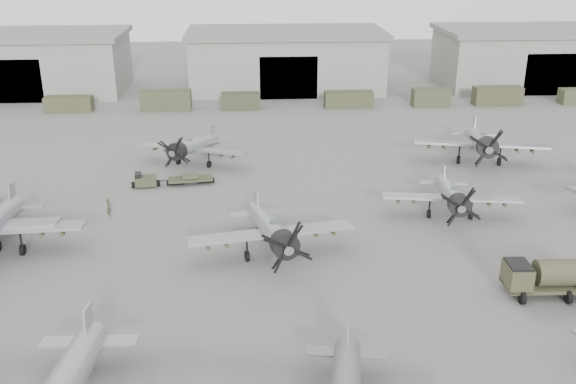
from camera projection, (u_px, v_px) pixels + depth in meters
name	position (u px, v px, depth m)	size (l,w,h in m)	color
ground	(344.00, 308.00, 39.92)	(220.00, 220.00, 0.00)	slate
hangar_left	(26.00, 62.00, 93.54)	(29.00, 14.80, 8.70)	gray
hangar_center	(286.00, 59.00, 95.72)	(29.00, 14.80, 8.70)	gray
hangar_right	(534.00, 57.00, 97.89)	(29.00, 14.80, 8.70)	gray
support_truck_1	(69.00, 104.00, 84.21)	(6.09, 2.20, 2.00)	#3F412A
support_truck_2	(166.00, 100.00, 84.82)	(6.58, 2.20, 2.60)	#3C422B
support_truck_3	(241.00, 101.00, 85.47)	(5.09, 2.20, 2.14)	#363B27
support_truck_4	(349.00, 99.00, 86.31)	(6.50, 2.20, 2.12)	#3E402A
support_truck_5	(431.00, 97.00, 86.90)	(5.00, 2.20, 2.38)	#3E432C
support_truck_6	(497.00, 96.00, 87.41)	(6.53, 2.20, 2.48)	#3E3E28
aircraft_mid_1	(272.00, 231.00, 45.24)	(12.13, 10.92, 4.82)	#9B9FA4
aircraft_mid_2	(452.00, 196.00, 51.75)	(11.27, 10.14, 4.47)	#9EA0A7
aircraft_far_0	(192.00, 147.00, 63.74)	(11.08, 10.00, 4.47)	#979B9F
aircraft_far_1	(481.00, 142.00, 64.00)	(13.35, 12.02, 5.30)	#96989E
fuel_tanker	(554.00, 275.00, 40.88)	(6.45, 2.75, 2.46)	#413F2A
tug_trailer	(163.00, 180.00, 59.23)	(7.21, 2.26, 1.43)	#393D28
ground_crew	(109.00, 207.00, 52.64)	(0.60, 0.39, 1.63)	#42472F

